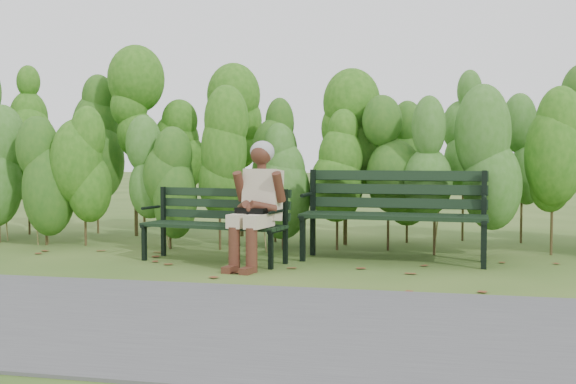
# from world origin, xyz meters

# --- Properties ---
(ground) EXTENTS (80.00, 80.00, 0.00)m
(ground) POSITION_xyz_m (0.00, 0.00, 0.00)
(ground) COLOR #2B4F17
(footpath) EXTENTS (60.00, 2.50, 0.01)m
(footpath) POSITION_xyz_m (0.00, -2.20, 0.01)
(footpath) COLOR #474749
(footpath) RESTS_ON ground
(hedge_band) EXTENTS (11.04, 1.67, 2.42)m
(hedge_band) POSITION_xyz_m (0.00, 1.86, 1.26)
(hedge_band) COLOR #47381E
(hedge_band) RESTS_ON ground
(leaf_litter) EXTENTS (5.65, 2.09, 0.01)m
(leaf_litter) POSITION_xyz_m (0.29, -0.15, 0.00)
(leaf_litter) COLOR brown
(leaf_litter) RESTS_ON ground
(bench_left) EXTENTS (1.62, 0.78, 0.78)m
(bench_left) POSITION_xyz_m (-0.78, 0.38, 0.46)
(bench_left) COLOR black
(bench_left) RESTS_ON ground
(bench_right) EXTENTS (1.98, 0.75, 0.97)m
(bench_right) POSITION_xyz_m (1.06, 0.83, 0.57)
(bench_right) COLOR black
(bench_right) RESTS_ON ground
(seated_woman) EXTENTS (0.56, 0.82, 1.28)m
(seated_woman) POSITION_xyz_m (-0.27, 0.11, 0.70)
(seated_woman) COLOR beige
(seated_woman) RESTS_ON ground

